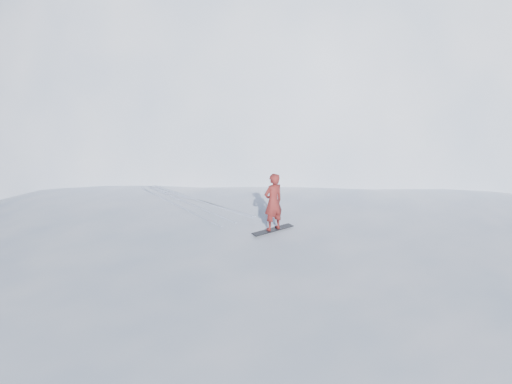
# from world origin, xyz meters

# --- Properties ---
(ground) EXTENTS (400.00, 400.00, 0.00)m
(ground) POSITION_xyz_m (0.00, 0.00, 0.00)
(ground) COLOR white
(ground) RESTS_ON ground
(near_ridge) EXTENTS (36.00, 28.00, 4.80)m
(near_ridge) POSITION_xyz_m (1.00, 3.00, 0.00)
(near_ridge) COLOR white
(near_ridge) RESTS_ON ground
(summit_peak) EXTENTS (60.00, 56.00, 56.00)m
(summit_peak) POSITION_xyz_m (22.00, 26.00, 0.00)
(summit_peak) COLOR white
(summit_peak) RESTS_ON ground
(peak_shoulder) EXTENTS (28.00, 24.00, 18.00)m
(peak_shoulder) POSITION_xyz_m (10.00, 20.00, 0.00)
(peak_shoulder) COLOR white
(peak_shoulder) RESTS_ON ground
(wind_bumps) EXTENTS (16.00, 14.40, 1.00)m
(wind_bumps) POSITION_xyz_m (-0.56, 2.12, 0.00)
(wind_bumps) COLOR white
(wind_bumps) RESTS_ON ground
(snowboard) EXTENTS (1.59, 0.31, 0.03)m
(snowboard) POSITION_xyz_m (0.35, 0.49, 2.41)
(snowboard) COLOR black
(snowboard) RESTS_ON near_ridge
(snowboarder) EXTENTS (0.72, 0.48, 1.97)m
(snowboarder) POSITION_xyz_m (0.35, 0.49, 3.41)
(snowboarder) COLOR maroon
(snowboarder) RESTS_ON snowboard
(board_tracks) EXTENTS (2.10, 5.98, 0.04)m
(board_tracks) POSITION_xyz_m (-0.59, 4.76, 2.42)
(board_tracks) COLOR silver
(board_tracks) RESTS_ON ground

